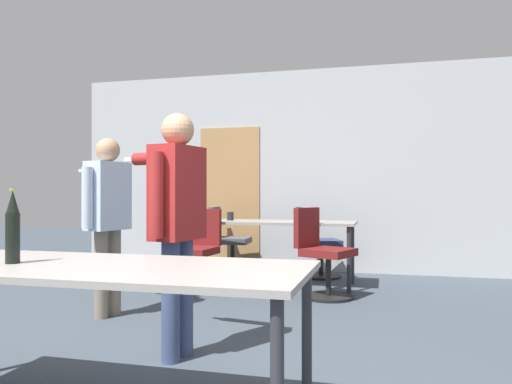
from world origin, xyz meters
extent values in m
cube|color=#B2B5B7|center=(0.00, 5.50, 1.42)|extent=(6.76, 0.10, 2.83)
cube|color=#AD7F4C|center=(-1.10, 5.44, 1.02)|extent=(0.90, 0.02, 2.05)
cube|color=gray|center=(-0.28, 0.56, 0.74)|extent=(2.15, 0.80, 0.03)
cylinder|color=#2D2D33|center=(0.73, 0.90, 0.36)|extent=(0.05, 0.05, 0.73)
cube|color=gray|center=(-0.24, 4.32, 0.74)|extent=(2.02, 0.69, 0.03)
cylinder|color=#2D2D33|center=(-1.19, 4.04, 0.36)|extent=(0.05, 0.05, 0.73)
cylinder|color=#2D2D33|center=(0.72, 4.04, 0.36)|extent=(0.05, 0.05, 0.73)
cylinder|color=#2D2D33|center=(-1.19, 4.60, 0.36)|extent=(0.05, 0.05, 0.73)
cylinder|color=#2D2D33|center=(0.72, 4.60, 0.36)|extent=(0.05, 0.05, 0.73)
cylinder|color=slate|center=(-1.30, 2.36, 0.38)|extent=(0.12, 0.12, 0.77)
cylinder|color=slate|center=(-1.26, 2.52, 0.38)|extent=(0.12, 0.12, 0.77)
cube|color=silver|center=(-1.28, 2.44, 1.07)|extent=(0.30, 0.42, 0.60)
sphere|color=tan|center=(-1.28, 2.44, 1.47)|extent=(0.21, 0.21, 0.21)
cylinder|color=silver|center=(-1.34, 2.21, 1.05)|extent=(0.09, 0.09, 0.52)
cylinder|color=silver|center=(-1.48, 2.73, 1.31)|extent=(0.53, 0.21, 0.09)
cube|color=white|center=(-1.76, 2.80, 1.31)|extent=(0.13, 0.06, 0.03)
cylinder|color=#3D4C75|center=(-0.24, 1.47, 0.39)|extent=(0.12, 0.12, 0.78)
cylinder|color=#3D4C75|center=(-0.21, 1.63, 0.39)|extent=(0.12, 0.12, 0.78)
cube|color=maroon|center=(-0.23, 1.55, 1.09)|extent=(0.28, 0.42, 0.62)
sphere|color=tan|center=(-0.23, 1.55, 1.51)|extent=(0.22, 0.22, 0.22)
cylinder|color=maroon|center=(-0.27, 1.32, 1.08)|extent=(0.09, 0.09, 0.53)
cylinder|color=maroon|center=(-0.45, 1.83, 1.34)|extent=(0.54, 0.18, 0.09)
cube|color=white|center=(-0.74, 1.88, 1.34)|extent=(0.12, 0.06, 0.03)
cylinder|color=black|center=(-0.97, 3.69, 0.01)|extent=(0.52, 0.52, 0.03)
cylinder|color=black|center=(-0.97, 3.69, 0.22)|extent=(0.06, 0.06, 0.38)
cube|color=maroon|center=(-0.97, 3.69, 0.45)|extent=(0.50, 0.50, 0.08)
cube|color=maroon|center=(-0.95, 3.95, 0.70)|extent=(0.44, 0.10, 0.42)
cylinder|color=black|center=(-0.94, 5.06, 0.01)|extent=(0.52, 0.52, 0.03)
cylinder|color=black|center=(-0.94, 5.06, 0.22)|extent=(0.06, 0.06, 0.37)
cube|color=#4C4C51|center=(-0.94, 5.06, 0.44)|extent=(0.49, 0.49, 0.08)
cube|color=#4C4C51|center=(-1.20, 5.04, 0.69)|extent=(0.09, 0.44, 0.42)
cylinder|color=black|center=(0.53, 3.70, 0.01)|extent=(0.52, 0.52, 0.03)
cylinder|color=black|center=(0.53, 3.70, 0.23)|extent=(0.06, 0.06, 0.41)
cube|color=maroon|center=(0.53, 3.70, 0.48)|extent=(0.60, 0.60, 0.08)
cube|color=maroon|center=(0.29, 3.80, 0.73)|extent=(0.22, 0.43, 0.42)
cylinder|color=black|center=(0.29, 4.97, 0.01)|extent=(0.52, 0.52, 0.03)
cylinder|color=black|center=(0.29, 4.97, 0.22)|extent=(0.06, 0.06, 0.38)
cube|color=navy|center=(0.29, 4.97, 0.45)|extent=(0.60, 0.60, 0.08)
cube|color=navy|center=(0.05, 4.88, 0.70)|extent=(0.22, 0.43, 0.42)
cylinder|color=black|center=(-0.61, 0.49, 0.88)|extent=(0.07, 0.07, 0.24)
cone|color=black|center=(-0.61, 0.49, 1.05)|extent=(0.06, 0.06, 0.11)
cylinder|color=gold|center=(-0.61, 0.49, 1.11)|extent=(0.03, 0.03, 0.01)
cylinder|color=#232328|center=(-0.75, 4.36, 0.81)|extent=(0.08, 0.08, 0.10)
camera|label=1|loc=(1.10, -1.50, 1.09)|focal=35.00mm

